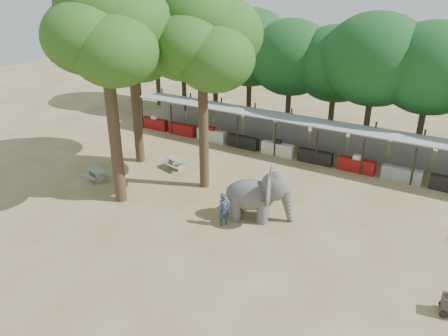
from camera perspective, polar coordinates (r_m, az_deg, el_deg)
The scene contains 10 objects.
ground at distance 20.75m, azimuth -4.97°, elevation -10.38°, with size 100.00×100.00×0.00m, color brown.
vendor_stalls at distance 31.23m, azimuth 10.14°, elevation 3.74°, with size 28.00×2.99×2.80m.
yard_tree_left at distance 28.86m, azimuth -12.05°, elevation 16.36°, with size 7.10×6.90×11.02m.
yard_tree_center at distance 23.12m, azimuth -15.33°, elevation 16.93°, with size 7.10×6.90×12.04m.
yard_tree_back at distance 24.29m, azimuth -2.94°, elevation 16.38°, with size 7.10×6.90×11.36m.
backdrop_trees at distance 34.86m, azimuth 13.95°, elevation 12.86°, with size 46.46×5.95×8.33m.
elephant at distance 22.45m, azimuth 4.53°, elevation -3.50°, with size 3.70×2.81×2.75m.
handler at distance 22.04m, azimuth -0.01°, elevation -5.45°, with size 0.63×0.42×1.74m, color #26384C.
picnic_table_near at distance 28.20m, azimuth -16.33°, elevation -0.67°, with size 1.64×1.55×0.68m.
picnic_table_far at distance 28.86m, azimuth -6.23°, elevation 0.75°, with size 1.62×1.51×0.69m.
Camera 1 is at (10.51, -13.69, 11.52)m, focal length 35.00 mm.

